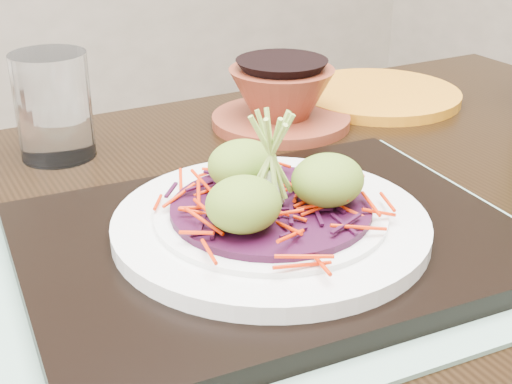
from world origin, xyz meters
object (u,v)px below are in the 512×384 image
dining_table (289,334)px  water_glass (53,106)px  white_plate (271,223)px  terracotta_bowl_set (281,100)px  serving_tray (270,242)px  yellow_plate (377,95)px

dining_table → water_glass: size_ratio=11.05×
white_plate → terracotta_bowl_set: terracotta_bowl_set is taller
serving_tray → water_glass: 0.29m
dining_table → yellow_plate: yellow_plate is taller
white_plate → dining_table: bearing=22.8°
serving_tray → white_plate: 0.02m
dining_table → yellow_plate: bearing=42.4°
dining_table → serving_tray: (-0.03, -0.01, 0.10)m
serving_tray → terracotta_bowl_set: (0.18, 0.24, 0.02)m
serving_tray → water_glass: bearing=111.9°
dining_table → serving_tray: size_ratio=3.22×
serving_tray → water_glass: (-0.07, 0.28, 0.04)m
serving_tray → white_plate: size_ratio=1.54×
yellow_plate → dining_table: bearing=-142.3°
serving_tray → terracotta_bowl_set: terracotta_bowl_set is taller
white_plate → water_glass: 0.29m
water_glass → white_plate: bearing=-76.9°
terracotta_bowl_set → yellow_plate: size_ratio=0.85×
water_glass → yellow_plate: bearing=-5.4°
water_glass → yellow_plate: size_ratio=0.52×
water_glass → terracotta_bowl_set: water_glass is taller
dining_table → terracotta_bowl_set: terracotta_bowl_set is taller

